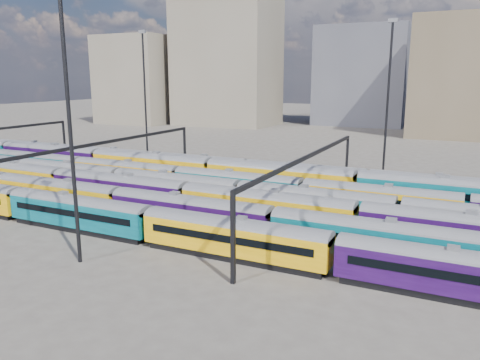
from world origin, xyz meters
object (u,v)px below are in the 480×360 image
at_px(rake_0, 335,249).
at_px(rake_2, 187,195).
at_px(rake_1, 119,200).
at_px(mast_2, 69,111).

height_order(rake_0, rake_2, rake_2).
xyz_separation_m(rake_1, mast_2, (5.35, -12.00, 11.41)).
distance_m(rake_0, rake_1, 28.02).
distance_m(rake_1, mast_2, 17.40).
bearing_deg(rake_0, rake_2, 154.68).
xyz_separation_m(rake_0, rake_2, (-21.14, 10.00, 0.23)).
xyz_separation_m(rake_1, rake_2, (6.43, 5.00, 0.15)).
relative_size(rake_2, mast_2, 4.91).
bearing_deg(mast_2, rake_1, 114.03).
height_order(rake_0, rake_1, rake_1).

